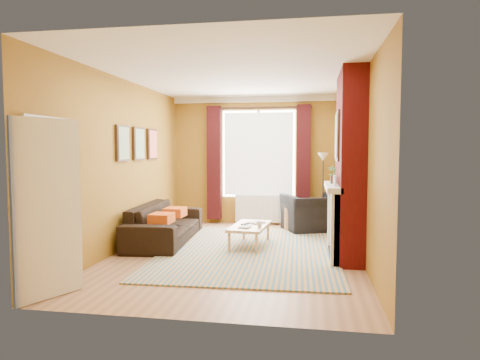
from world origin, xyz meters
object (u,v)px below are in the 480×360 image
at_px(armchair, 313,213).
at_px(coffee_table, 250,227).
at_px(floor_lamp, 323,169).
at_px(sofa, 165,223).
at_px(wicker_stool, 293,219).

distance_m(armchair, coffee_table, 1.93).
bearing_deg(floor_lamp, sofa, -149.90).
distance_m(sofa, armchair, 3.00).
bearing_deg(armchair, sofa, 7.12).
bearing_deg(armchair, floor_lamp, -159.13).
relative_size(armchair, coffee_table, 0.98).
bearing_deg(sofa, armchair, -64.71).
height_order(sofa, wicker_stool, sofa).
height_order(armchair, floor_lamp, floor_lamp).
height_order(coffee_table, wicker_stool, wicker_stool).
distance_m(sofa, wicker_stool, 2.63).
xyz_separation_m(sofa, wicker_stool, (2.22, 1.41, -0.10)).
relative_size(coffee_table, floor_lamp, 0.73).
xyz_separation_m(armchair, wicker_stool, (-0.40, -0.04, -0.14)).
xyz_separation_m(coffee_table, floor_lamp, (1.26, 1.77, 0.92)).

